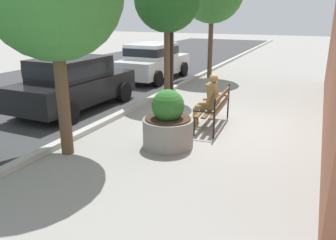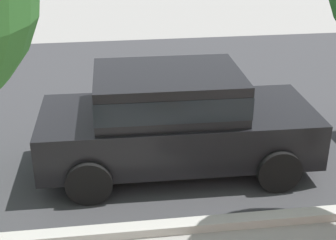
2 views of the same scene
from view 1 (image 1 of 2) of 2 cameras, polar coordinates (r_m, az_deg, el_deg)
ground_plane at (r=8.86m, az=9.15°, el=-1.06°), size 80.00×80.00×0.00m
street_surface at (r=12.89m, az=-24.99°, el=3.38°), size 60.00×9.00×0.01m
curb_stone at (r=9.94m, az=-7.16°, el=1.44°), size 60.00×0.20×0.12m
park_bench at (r=8.68m, az=8.01°, el=2.35°), size 1.83×0.65×0.95m
bronze_statue_seated at (r=8.63m, az=6.54°, el=3.18°), size 0.62×0.80×1.37m
concrete_planter at (r=7.30m, az=0.00°, el=-0.73°), size 1.09×1.09×1.26m
parked_car_black at (r=10.53m, az=-15.54°, el=6.20°), size 4.13×1.98×1.56m
parked_car_white at (r=14.92m, az=-2.54°, el=9.97°), size 4.13×1.98×1.56m
lamp_post at (r=11.27m, az=0.66°, el=16.30°), size 0.32×0.32×3.90m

